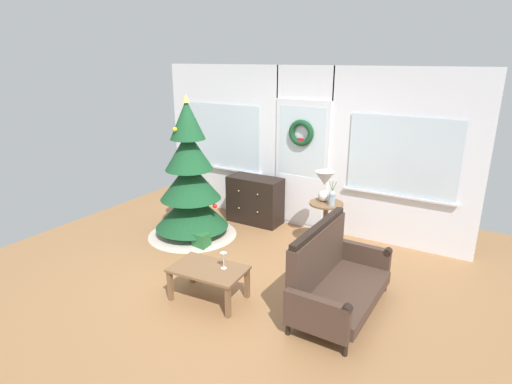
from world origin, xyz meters
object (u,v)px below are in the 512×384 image
coffee_table (208,272)px  dresser_cabinet (255,200)px  flower_vase (332,197)px  wine_glass (224,257)px  christmas_tree (190,188)px  gift_box (201,240)px  settee_sofa (333,278)px  table_lamp (324,182)px  side_table (326,216)px

coffee_table → dresser_cabinet: bearing=108.4°
flower_vase → coffee_table: 2.07m
wine_glass → christmas_tree: bearing=139.8°
christmas_tree → gift_box: christmas_tree is taller
settee_sofa → gift_box: size_ratio=6.74×
dresser_cabinet → wine_glass: (0.92, -2.22, 0.15)m
christmas_tree → settee_sofa: (2.61, -0.79, -0.40)m
settee_sofa → coffee_table: size_ratio=1.68×
flower_vase → coffee_table: size_ratio=0.40×
table_lamp → flower_vase: 0.25m
dresser_cabinet → flower_vase: size_ratio=2.58×
flower_vase → wine_glass: size_ratio=1.79×
christmas_tree → coffee_table: christmas_tree is taller
flower_vase → wine_glass: 1.91m
flower_vase → side_table: bearing=149.0°
table_lamp → coffee_table: 2.16m
dresser_cabinet → side_table: 1.45m
table_lamp → wine_glass: table_lamp is taller
settee_sofa → coffee_table: bearing=-156.8°
table_lamp → coffee_table: (-0.57, -1.98, -0.65)m
table_lamp → wine_glass: bearing=-102.3°
settee_sofa → flower_vase: size_ratio=4.21×
table_lamp → flower_vase: bearing=-32.0°
side_table → flower_vase: size_ratio=2.01×
table_lamp → settee_sofa: bearing=-63.7°
dresser_cabinet → coffee_table: 2.43m
christmas_tree → dresser_cabinet: bearing=59.3°
table_lamp → wine_glass: (-0.41, -1.89, -0.45)m
table_lamp → flower_vase: table_lamp is taller
coffee_table → wine_glass: 0.27m
settee_sofa → wine_glass: settee_sofa is taller
side_table → gift_box: (-1.57, -0.88, -0.39)m
coffee_table → christmas_tree: bearing=134.9°
gift_box → side_table: bearing=29.4°
coffee_table → gift_box: 1.43m
wine_glass → side_table: bearing=75.7°
christmas_tree → settee_sofa: bearing=-16.9°
wine_glass → settee_sofa: bearing=22.5°
christmas_tree → coffee_table: (1.34, -1.34, -0.44)m
christmas_tree → wine_glass: size_ratio=11.11×
side_table → wine_glass: side_table is taller
christmas_tree → table_lamp: (1.91, 0.63, 0.22)m
dresser_cabinet → gift_box: dresser_cabinet is taller
settee_sofa → coffee_table: (-1.28, -0.55, -0.04)m
flower_vase → table_lamp: bearing=148.0°
table_lamp → gift_box: size_ratio=2.01×
coffee_table → wine_glass: (0.16, 0.08, 0.20)m
coffee_table → flower_vase: bearing=68.7°
settee_sofa → flower_vase: flower_vase is taller
christmas_tree → settee_sofa: christmas_tree is taller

